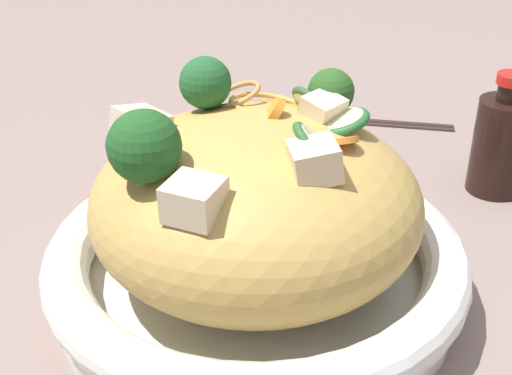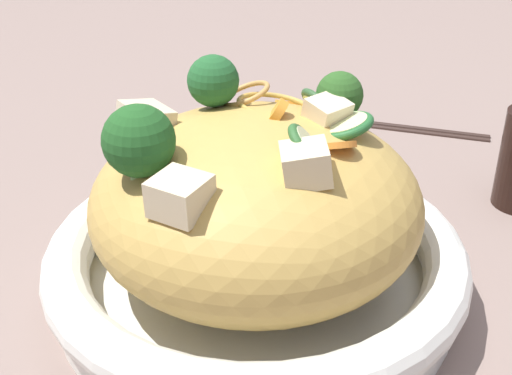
# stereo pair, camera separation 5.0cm
# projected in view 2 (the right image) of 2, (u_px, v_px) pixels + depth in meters

# --- Properties ---
(ground_plane) EXTENTS (3.00, 3.00, 0.00)m
(ground_plane) POSITION_uv_depth(u_px,v_px,m) (256.00, 293.00, 0.55)
(ground_plane) COLOR #7E6A61
(serving_bowl) EXTENTS (0.32, 0.32, 0.06)m
(serving_bowl) POSITION_uv_depth(u_px,v_px,m) (256.00, 264.00, 0.53)
(serving_bowl) COLOR white
(serving_bowl) RESTS_ON ground_plane
(noodle_heap) EXTENTS (0.24, 0.24, 0.13)m
(noodle_heap) POSITION_uv_depth(u_px,v_px,m) (256.00, 202.00, 0.51)
(noodle_heap) COLOR tan
(noodle_heap) RESTS_ON serving_bowl
(broccoli_florets) EXTENTS (0.17, 0.17, 0.06)m
(broccoli_florets) POSITION_uv_depth(u_px,v_px,m) (207.00, 113.00, 0.48)
(broccoli_florets) COLOR #9FC16E
(broccoli_florets) RESTS_ON serving_bowl
(carrot_coins) EXTENTS (0.14, 0.09, 0.04)m
(carrot_coins) POSITION_uv_depth(u_px,v_px,m) (306.00, 118.00, 0.51)
(carrot_coins) COLOR orange
(carrot_coins) RESTS_ON serving_bowl
(zucchini_slices) EXTENTS (0.13, 0.19, 0.05)m
(zucchini_slices) POSITION_uv_depth(u_px,v_px,m) (284.00, 129.00, 0.49)
(zucchini_slices) COLOR beige
(zucchini_slices) RESTS_ON serving_bowl
(chicken_chunks) EXTENTS (0.16, 0.17, 0.04)m
(chicken_chunks) POSITION_uv_depth(u_px,v_px,m) (220.00, 148.00, 0.46)
(chicken_chunks) COLOR beige
(chicken_chunks) RESTS_ON serving_bowl
(chopsticks_pair) EXTENTS (0.02, 0.23, 0.01)m
(chopsticks_pair) POSITION_uv_depth(u_px,v_px,m) (389.00, 125.00, 0.83)
(chopsticks_pair) COLOR black
(chopsticks_pair) RESTS_ON ground_plane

